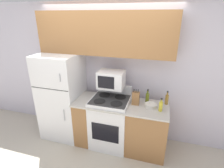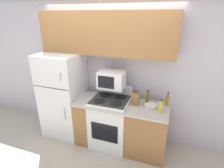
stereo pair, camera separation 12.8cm
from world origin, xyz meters
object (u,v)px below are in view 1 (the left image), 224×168
at_px(stove, 110,121).
at_px(bottle_olive_oil, 147,98).
at_px(knife_block, 136,98).
at_px(bottle_vinegar, 167,99).
at_px(bowl, 151,105).
at_px(bottle_cooking_spray, 161,106).
at_px(refrigerator, 62,96).
at_px(microwave, 111,80).

distance_m(stove, bottle_olive_oil, 0.81).
relative_size(stove, bottle_olive_oil, 4.26).
bearing_deg(knife_block, bottle_vinegar, 17.36).
bearing_deg(knife_block, bowl, -6.44).
bearing_deg(bottle_vinegar, stove, -168.21).
height_order(bowl, bottle_cooking_spray, bottle_cooking_spray).
relative_size(stove, bowl, 5.56).
xyz_separation_m(refrigerator, bottle_vinegar, (1.95, 0.14, 0.15)).
xyz_separation_m(refrigerator, bottle_cooking_spray, (1.86, -0.13, 0.14)).
bearing_deg(refrigerator, bowl, -1.75).
distance_m(microwave, bottle_vinegar, 1.01).
relative_size(microwave, bottle_cooking_spray, 2.05).
bearing_deg(stove, bottle_vinegar, 11.79).
bearing_deg(bottle_olive_oil, bottle_cooking_spray, -41.13).
relative_size(bowl, bottle_cooking_spray, 0.90).
relative_size(refrigerator, bowl, 8.38).
relative_size(stove, microwave, 2.46).
xyz_separation_m(stove, bottle_cooking_spray, (0.86, -0.07, 0.49)).
bearing_deg(bottle_vinegar, microwave, -176.01).
xyz_separation_m(knife_block, bottle_olive_oil, (0.18, 0.10, -0.01)).
xyz_separation_m(microwave, bottle_vinegar, (0.97, 0.07, -0.28)).
bearing_deg(microwave, refrigerator, -176.04).
distance_m(microwave, bottle_cooking_spray, 0.94).
height_order(knife_block, bottle_olive_oil, knife_block).
xyz_separation_m(bottle_vinegar, bottle_cooking_spray, (-0.09, -0.26, -0.01)).
height_order(bottle_vinegar, bottle_cooking_spray, bottle_vinegar).
bearing_deg(bottle_vinegar, refrigerator, -176.03).
relative_size(bottle_olive_oil, bottle_vinegar, 1.08).
bearing_deg(bottle_cooking_spray, bottle_olive_oil, 138.87).
height_order(bowl, bottle_olive_oil, bottle_olive_oil).
bearing_deg(stove, bowl, 0.80).
bearing_deg(bottle_olive_oil, stove, -167.73).
bearing_deg(microwave, stove, -80.78).
height_order(stove, bottle_vinegar, bottle_vinegar).
distance_m(stove, bottle_cooking_spray, 0.99).
distance_m(refrigerator, stove, 1.06).
height_order(microwave, bowl, microwave).
height_order(microwave, bottle_cooking_spray, microwave).
bearing_deg(microwave, bottle_cooking_spray, -12.68).
bearing_deg(refrigerator, bottle_olive_oil, 2.60).
relative_size(microwave, knife_block, 1.59).
bearing_deg(bottle_olive_oil, microwave, -179.48).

